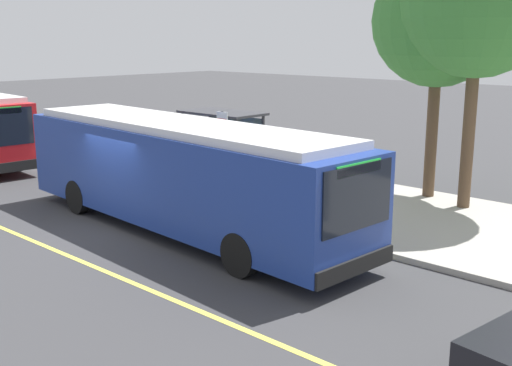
{
  "coord_description": "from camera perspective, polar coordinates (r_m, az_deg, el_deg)",
  "views": [
    {
      "loc": [
        14.0,
        -9.72,
        5.08
      ],
      "look_at": [
        3.92,
        1.25,
        1.66
      ],
      "focal_mm": 44.46,
      "sensor_mm": 36.0,
      "label": 1
    }
  ],
  "objects": [
    {
      "name": "lane_stripe_center",
      "position": [
        16.69,
        -18.33,
        -5.45
      ],
      "size": [
        36.0,
        0.14,
        0.01
      ],
      "primitive_type": "cube",
      "color": "#E0D64C",
      "rests_on": "ground_plane"
    },
    {
      "name": "ground_plane",
      "position": [
        17.79,
        -12.15,
        -3.95
      ],
      "size": [
        120.0,
        120.0,
        0.0
      ],
      "primitive_type": "plane",
      "color": "#38383A"
    },
    {
      "name": "route_sign_post",
      "position": [
        19.11,
        -3.01,
        3.52
      ],
      "size": [
        0.44,
        0.08,
        2.8
      ],
      "color": "#333338",
      "rests_on": "sidewalk_curb"
    },
    {
      "name": "sidewalk_curb",
      "position": [
        21.64,
        0.86,
        -0.43
      ],
      "size": [
        44.0,
        6.4,
        0.15
      ],
      "primitive_type": "cube",
      "color": "#A8A399",
      "rests_on": "ground_plane"
    },
    {
      "name": "waiting_bench",
      "position": [
        22.06,
        -2.18,
        1.3
      ],
      "size": [
        1.6,
        0.48,
        0.95
      ],
      "color": "brown",
      "rests_on": "sidewalk_curb"
    },
    {
      "name": "street_tree_near_shelter",
      "position": [
        20.4,
        16.12,
        13.79
      ],
      "size": [
        4.0,
        4.0,
        7.44
      ],
      "color": "brown",
      "rests_on": "sidewalk_curb"
    },
    {
      "name": "bus_shelter",
      "position": [
        22.04,
        -3.08,
        4.67
      ],
      "size": [
        2.9,
        1.6,
        2.48
      ],
      "color": "#333338",
      "rests_on": "sidewalk_curb"
    },
    {
      "name": "transit_bus_main",
      "position": [
        16.88,
        -6.79,
        1.01
      ],
      "size": [
        11.85,
        3.28,
        2.95
      ],
      "color": "navy",
      "rests_on": "ground_plane"
    }
  ]
}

